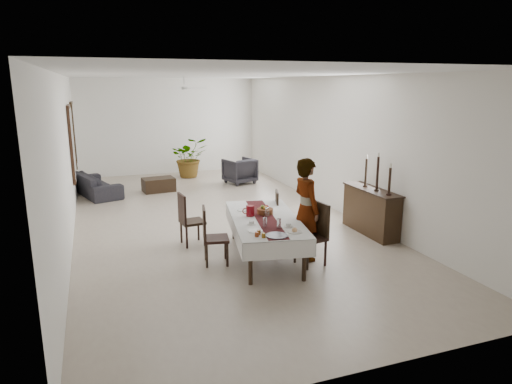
% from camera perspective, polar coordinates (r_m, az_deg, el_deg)
% --- Properties ---
extents(floor, '(6.00, 12.00, 0.00)m').
position_cam_1_polar(floor, '(10.44, -5.16, -3.46)').
color(floor, '#BCAB95').
rests_on(floor, ground).
extents(ceiling, '(6.00, 12.00, 0.02)m').
position_cam_1_polar(ceiling, '(9.99, -5.55, 14.39)').
color(ceiling, white).
rests_on(ceiling, wall_back).
extents(wall_back, '(6.00, 0.02, 3.20)m').
position_cam_1_polar(wall_back, '(15.93, -10.88, 8.05)').
color(wall_back, white).
rests_on(wall_back, floor).
extents(wall_front, '(6.00, 0.02, 3.20)m').
position_cam_1_polar(wall_front, '(4.66, 13.75, -4.65)').
color(wall_front, white).
rests_on(wall_front, floor).
extents(wall_left, '(0.02, 12.00, 3.20)m').
position_cam_1_polar(wall_left, '(9.79, -22.64, 4.04)').
color(wall_left, white).
rests_on(wall_left, floor).
extents(wall_right, '(0.02, 12.00, 3.20)m').
position_cam_1_polar(wall_right, '(11.22, 9.72, 5.95)').
color(wall_right, white).
rests_on(wall_right, floor).
extents(dining_table_top, '(1.37, 2.44, 0.05)m').
position_cam_1_polar(dining_table_top, '(8.00, 1.12, -3.47)').
color(dining_table_top, black).
rests_on(dining_table_top, table_leg_fl).
extents(table_leg_fl, '(0.08, 0.08, 0.67)m').
position_cam_1_polar(table_leg_fl, '(7.03, -0.69, -8.99)').
color(table_leg_fl, black).
rests_on(table_leg_fl, floor).
extents(table_leg_fr, '(0.08, 0.08, 0.67)m').
position_cam_1_polar(table_leg_fr, '(7.20, 6.05, -8.53)').
color(table_leg_fr, black).
rests_on(table_leg_fr, floor).
extents(table_leg_bl, '(0.08, 0.08, 0.67)m').
position_cam_1_polar(table_leg_bl, '(9.08, -2.78, -3.79)').
color(table_leg_bl, black).
rests_on(table_leg_bl, floor).
extents(table_leg_br, '(0.08, 0.08, 0.67)m').
position_cam_1_polar(table_leg_br, '(9.21, 2.46, -3.54)').
color(table_leg_br, black).
rests_on(table_leg_br, floor).
extents(tablecloth_top, '(1.57, 2.64, 0.01)m').
position_cam_1_polar(tablecloth_top, '(7.99, 1.12, -3.27)').
color(tablecloth_top, silver).
rests_on(tablecloth_top, dining_table_top).
extents(tablecloth_drape_left, '(0.46, 2.44, 0.29)m').
position_cam_1_polar(tablecloth_drape_left, '(7.95, -2.88, -4.41)').
color(tablecloth_drape_left, white).
rests_on(tablecloth_drape_left, dining_table_top).
extents(tablecloth_drape_right, '(0.46, 2.44, 0.29)m').
position_cam_1_polar(tablecloth_drape_right, '(8.15, 5.01, -4.01)').
color(tablecloth_drape_right, silver).
rests_on(tablecloth_drape_right, dining_table_top).
extents(tablecloth_drape_near, '(1.12, 0.22, 0.29)m').
position_cam_1_polar(tablecloth_drape_near, '(6.89, 2.99, -7.28)').
color(tablecloth_drape_near, white).
rests_on(tablecloth_drape_near, dining_table_top).
extents(tablecloth_drape_far, '(1.12, 0.22, 0.29)m').
position_cam_1_polar(tablecloth_drape_far, '(9.20, -0.28, -1.93)').
color(tablecloth_drape_far, white).
rests_on(tablecloth_drape_far, dining_table_top).
extents(table_runner, '(0.77, 2.42, 0.00)m').
position_cam_1_polar(table_runner, '(7.99, 1.12, -3.22)').
color(table_runner, '#56181A').
rests_on(table_runner, tablecloth_top).
extents(red_pitcher, '(0.17, 0.17, 0.19)m').
position_cam_1_polar(red_pitcher, '(8.06, -0.75, -2.37)').
color(red_pitcher, maroon).
rests_on(red_pitcher, tablecloth_top).
extents(pitcher_handle, '(0.12, 0.04, 0.12)m').
position_cam_1_polar(pitcher_handle, '(8.05, -1.32, -2.39)').
color(pitcher_handle, '#9A240B').
rests_on(pitcher_handle, red_pitcher).
extents(wine_glass_near, '(0.07, 0.07, 0.16)m').
position_cam_1_polar(wine_glass_near, '(7.40, 2.88, -3.94)').
color(wine_glass_near, white).
rests_on(wine_glass_near, tablecloth_top).
extents(wine_glass_mid, '(0.07, 0.07, 0.16)m').
position_cam_1_polar(wine_glass_mid, '(7.45, 1.13, -3.81)').
color(wine_glass_mid, silver).
rests_on(wine_glass_mid, tablecloth_top).
extents(wine_glass_far, '(0.07, 0.07, 0.16)m').
position_cam_1_polar(wine_glass_far, '(8.02, 1.40, -2.56)').
color(wine_glass_far, white).
rests_on(wine_glass_far, tablecloth_top).
extents(teacup_right, '(0.09, 0.09, 0.06)m').
position_cam_1_polar(teacup_right, '(7.50, 4.09, -4.15)').
color(teacup_right, silver).
rests_on(teacup_right, saucer_right).
extents(saucer_right, '(0.14, 0.14, 0.01)m').
position_cam_1_polar(saucer_right, '(7.50, 4.09, -4.32)').
color(saucer_right, silver).
rests_on(saucer_right, tablecloth_top).
extents(teacup_left, '(0.09, 0.09, 0.06)m').
position_cam_1_polar(teacup_left, '(7.62, -0.56, -3.83)').
color(teacup_left, silver).
rests_on(teacup_left, saucer_left).
extents(saucer_left, '(0.14, 0.14, 0.01)m').
position_cam_1_polar(saucer_left, '(7.62, -0.56, -4.00)').
color(saucer_left, white).
rests_on(saucer_left, tablecloth_top).
extents(plate_near_right, '(0.23, 0.23, 0.01)m').
position_cam_1_polar(plate_near_right, '(7.24, 4.84, -4.97)').
color(plate_near_right, silver).
rests_on(plate_near_right, tablecloth_top).
extents(bread_near_right, '(0.09, 0.09, 0.09)m').
position_cam_1_polar(bread_near_right, '(7.24, 4.84, -4.78)').
color(bread_near_right, tan).
rests_on(bread_near_right, plate_near_right).
extents(plate_near_left, '(0.23, 0.23, 0.01)m').
position_cam_1_polar(plate_near_left, '(7.26, -0.09, -4.88)').
color(plate_near_left, white).
rests_on(plate_near_left, tablecloth_top).
extents(plate_far_left, '(0.23, 0.23, 0.01)m').
position_cam_1_polar(plate_far_left, '(8.44, -1.59, -2.27)').
color(plate_far_left, silver).
rests_on(plate_far_left, tablecloth_top).
extents(serving_tray, '(0.35, 0.35, 0.02)m').
position_cam_1_polar(serving_tray, '(7.04, 2.61, -5.46)').
color(serving_tray, '#414247').
rests_on(serving_tray, tablecloth_top).
extents(jam_jar_a, '(0.06, 0.06, 0.07)m').
position_cam_1_polar(jam_jar_a, '(6.97, 0.95, -5.43)').
color(jam_jar_a, '#915E15').
rests_on(jam_jar_a, tablecloth_top).
extents(jam_jar_b, '(0.06, 0.06, 0.07)m').
position_cam_1_polar(jam_jar_b, '(7.01, 0.09, -5.32)').
color(jam_jar_b, maroon).
rests_on(jam_jar_b, tablecloth_top).
extents(jam_jar_c, '(0.06, 0.06, 0.07)m').
position_cam_1_polar(jam_jar_c, '(7.10, 0.35, -5.06)').
color(jam_jar_c, brown).
rests_on(jam_jar_c, tablecloth_top).
extents(fruit_basket, '(0.29, 0.29, 0.10)m').
position_cam_1_polar(fruit_basket, '(8.21, 1.14, -2.42)').
color(fruit_basket, brown).
rests_on(fruit_basket, tablecloth_top).
extents(fruit_red, '(0.09, 0.09, 0.09)m').
position_cam_1_polar(fruit_red, '(8.21, 1.32, -1.89)').
color(fruit_red, maroon).
rests_on(fruit_red, fruit_basket).
extents(fruit_green, '(0.08, 0.08, 0.08)m').
position_cam_1_polar(fruit_green, '(8.21, 0.85, -1.89)').
color(fruit_green, olive).
rests_on(fruit_green, fruit_basket).
extents(fruit_yellow, '(0.08, 0.08, 0.08)m').
position_cam_1_polar(fruit_yellow, '(8.14, 1.21, -2.02)').
color(fruit_yellow, gold).
rests_on(fruit_yellow, fruit_basket).
extents(chair_right_near_seat, '(0.51, 0.51, 0.05)m').
position_cam_1_polar(chair_right_near_seat, '(7.81, 6.82, -5.73)').
color(chair_right_near_seat, black).
rests_on(chair_right_near_seat, chair_right_near_leg_fl).
extents(chair_right_near_leg_fl, '(0.05, 0.05, 0.44)m').
position_cam_1_polar(chair_right_near_leg_fl, '(7.86, 8.66, -7.59)').
color(chair_right_near_leg_fl, black).
rests_on(chair_right_near_leg_fl, floor).
extents(chair_right_near_leg_fr, '(0.05, 0.05, 0.44)m').
position_cam_1_polar(chair_right_near_leg_fr, '(8.13, 7.08, -6.80)').
color(chair_right_near_leg_fr, black).
rests_on(chair_right_near_leg_fr, floor).
extents(chair_right_near_leg_bl, '(0.05, 0.05, 0.44)m').
position_cam_1_polar(chair_right_near_leg_bl, '(7.65, 6.45, -8.10)').
color(chair_right_near_leg_bl, black).
rests_on(chair_right_near_leg_bl, floor).
extents(chair_right_near_leg_br, '(0.05, 0.05, 0.44)m').
position_cam_1_polar(chair_right_near_leg_br, '(7.93, 4.91, -7.27)').
color(chair_right_near_leg_br, black).
rests_on(chair_right_near_leg_br, floor).
extents(chair_right_near_back, '(0.11, 0.45, 0.57)m').
position_cam_1_polar(chair_right_near_back, '(7.83, 8.11, -3.35)').
color(chair_right_near_back, black).
rests_on(chair_right_near_back, chair_right_near_seat).
extents(chair_right_far_seat, '(0.52, 0.52, 0.05)m').
position_cam_1_polar(chair_right_far_seat, '(9.04, 1.43, -3.24)').
color(chair_right_far_seat, black).
rests_on(chair_right_far_seat, chair_right_far_leg_fl).
extents(chair_right_far_leg_fl, '(0.05, 0.05, 0.41)m').
position_cam_1_polar(chair_right_far_leg_fl, '(8.96, 2.55, -4.92)').
color(chair_right_far_leg_fl, black).
rests_on(chair_right_far_leg_fl, floor).
extents(chair_right_far_leg_fr, '(0.05, 0.05, 0.41)m').
position_cam_1_polar(chair_right_far_leg_fr, '(9.28, 2.40, -4.27)').
color(chair_right_far_leg_fr, black).
rests_on(chair_right_far_leg_fr, floor).
extents(chair_right_far_leg_bl, '(0.05, 0.05, 0.41)m').
position_cam_1_polar(chair_right_far_leg_bl, '(8.94, 0.39, -4.95)').
color(chair_right_far_leg_bl, black).
rests_on(chair_right_far_leg_bl, floor).
extents(chair_right_far_leg_br, '(0.05, 0.05, 0.41)m').
position_cam_1_polar(chair_right_far_leg_br, '(9.26, 0.32, -4.30)').
color(chair_right_far_leg_br, black).
rests_on(chair_right_far_leg_br, floor).
extents(chair_right_far_back, '(0.16, 0.40, 0.52)m').
position_cam_1_polar(chair_right_far_back, '(8.97, 2.63, -1.51)').
color(chair_right_far_back, black).
rests_on(chair_right_far_back, chair_right_far_seat).
extents(chair_left_near_seat, '(0.49, 0.49, 0.05)m').
position_cam_1_polar(chair_left_near_seat, '(7.83, -5.02, -5.85)').
color(chair_left_near_seat, black).
rests_on(chair_left_near_seat, chair_left_near_leg_fl).
extents(chair_left_near_leg_fl, '(0.05, 0.05, 0.42)m').
position_cam_1_polar(chair_left_near_leg_fl, '(8.06, -6.31, -7.07)').
color(chair_left_near_leg_fl, black).
rests_on(chair_left_near_leg_fl, floor).
extents(chair_left_near_leg_fr, '(0.05, 0.05, 0.42)m').
position_cam_1_polar(chair_left_near_leg_fr, '(7.74, -6.17, -7.96)').
color(chair_left_near_leg_fr, black).
rests_on(chair_left_near_leg_fr, floor).
extents(chair_left_near_leg_bl, '(0.05, 0.05, 0.42)m').
position_cam_1_polar(chair_left_near_leg_bl, '(8.08, -3.84, -6.96)').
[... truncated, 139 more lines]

